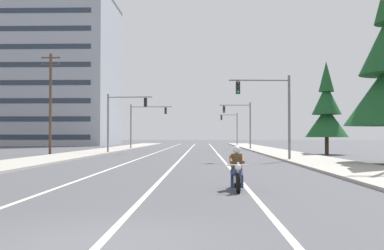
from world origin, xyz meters
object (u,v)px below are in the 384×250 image
Objects in this scene: traffic_signal_near_right at (272,105)px; traffic_signal_near_left at (121,114)px; traffic_signal_far_right at (232,124)px; apartment_building_far_left_block at (60,72)px; utility_pole_left_near at (50,100)px; traffic_signal_mid_right at (241,119)px; conifer_tree_right_verge_far at (327,112)px; traffic_signal_mid_left at (143,119)px; motorcycle_with_rider at (237,172)px.

traffic_signal_near_left is at bearing 134.72° from traffic_signal_near_right.
traffic_signal_near_right is 1.00× the size of traffic_signal_far_right.
traffic_signal_near_right is 66.01m from apartment_building_far_left_block.
apartment_building_far_left_block is at bearing 107.03° from utility_pole_left_near.
traffic_signal_mid_right is 0.68× the size of conifer_tree_right_verge_far.
traffic_signal_near_left is at bearing 173.11° from conifer_tree_right_verge_far.
conifer_tree_right_verge_far reaches higher than traffic_signal_mid_left.
traffic_signal_near_right is 0.62× the size of utility_pole_left_near.
traffic_signal_mid_left is at bearing 138.73° from conifer_tree_right_verge_far.
motorcycle_with_rider is 0.35× the size of traffic_signal_near_right.
traffic_signal_near_right is at bearing -90.14° from traffic_signal_mid_right.
traffic_signal_far_right is at bearing 98.90° from conifer_tree_right_verge_far.
utility_pole_left_near is at bearing -111.54° from traffic_signal_mid_left.
traffic_signal_near_left and traffic_signal_mid_left have the same top height.
traffic_signal_mid_left is 18.85m from utility_pole_left_near.
conifer_tree_right_verge_far is (6.46, -41.22, 0.15)m from traffic_signal_far_right.
traffic_signal_near_left is at bearing -64.36° from apartment_building_far_left_block.
apartment_building_far_left_block is at bearing 174.47° from traffic_signal_far_right.
traffic_signal_mid_right and traffic_signal_far_right have the same top height.
traffic_signal_near_right is at bearing -90.65° from traffic_signal_far_right.
traffic_signal_far_right is (0.59, 52.41, -0.06)m from traffic_signal_near_right.
utility_pole_left_near is at bearing -72.97° from apartment_building_far_left_block.
traffic_signal_near_left is 20.75m from conifer_tree_right_verge_far.
traffic_signal_near_left is 1.00× the size of traffic_signal_far_right.
traffic_signal_mid_right is 46.37m from apartment_building_far_left_block.
traffic_signal_far_right is at bearing 59.29° from traffic_signal_mid_left.
traffic_signal_mid_right is at bearing -41.52° from apartment_building_far_left_block.
conifer_tree_right_verge_far is (20.60, -2.49, 0.07)m from traffic_signal_near_left.
traffic_signal_near_left is 7.10m from utility_pole_left_near.
motorcycle_with_rider is 0.35× the size of traffic_signal_near_left.
utility_pole_left_near is at bearing -162.19° from traffic_signal_near_left.
motorcycle_with_rider is at bearing -72.68° from traffic_signal_near_left.
utility_pole_left_near is (-6.65, -2.14, 1.26)m from traffic_signal_near_left.
traffic_signal_near_left is at bearing 107.32° from motorcycle_with_rider.
conifer_tree_right_verge_far reaches higher than motorcycle_with_rider.
traffic_signal_near_right is 0.21× the size of apartment_building_far_left_block.
traffic_signal_near_left is 1.00× the size of traffic_signal_mid_left.
traffic_signal_mid_right is at bearing 84.76° from motorcycle_with_rider.
motorcycle_with_rider is 0.22× the size of utility_pole_left_near.
apartment_building_far_left_block reaches higher than conifer_tree_right_verge_far.
traffic_signal_near_right is at bearing -58.82° from apartment_building_far_left_block.
motorcycle_with_rider is at bearing -67.77° from apartment_building_far_left_block.
utility_pole_left_near is 0.34× the size of apartment_building_far_left_block.
conifer_tree_right_verge_far is (20.34, -17.85, 0.01)m from traffic_signal_mid_left.
traffic_signal_near_right is 31.94m from traffic_signal_mid_left.
traffic_signal_near_left is at bearing -90.96° from traffic_signal_mid_left.
conifer_tree_right_verge_far is at bearing -47.52° from apartment_building_far_left_block.
apartment_building_far_left_block is at bearing 132.48° from conifer_tree_right_verge_far.
traffic_signal_near_left is (-13.55, 13.68, 0.02)m from traffic_signal_near_right.
utility_pole_left_near is at bearing -116.96° from traffic_signal_far_right.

